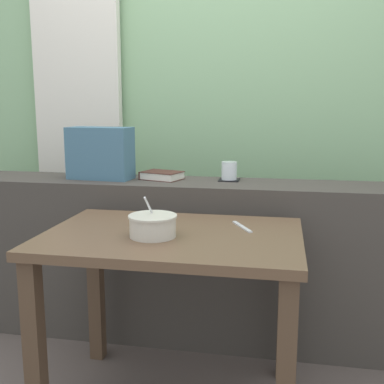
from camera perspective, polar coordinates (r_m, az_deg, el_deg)
name	(u,v)px	position (r m, az deg, el deg)	size (l,w,h in m)	color
outdoor_backdrop	(208,67)	(3.00, 1.92, 14.76)	(4.80, 0.08, 2.80)	#8EBC89
curtain_left_panel	(78,92)	(3.13, -13.57, 11.56)	(0.56, 0.06, 2.50)	silver
dark_console_ledge	(185,260)	(2.42, -0.85, -8.15)	(2.80, 0.35, 0.80)	#423D38
breakfast_table	(172,265)	(1.82, -2.37, -8.73)	(0.96, 0.66, 0.70)	brown
coaster_square	(229,180)	(2.36, 4.48, 1.45)	(0.10, 0.10, 0.01)	black
juice_glass	(229,172)	(2.35, 4.49, 2.46)	(0.08, 0.08, 0.09)	white
closed_book	(162,175)	(2.39, -3.65, 2.01)	(0.22, 0.19, 0.04)	#47231E
throw_pillow	(100,153)	(2.43, -10.97, 4.60)	(0.32, 0.14, 0.26)	#426B84
soup_bowl	(153,226)	(1.73, -4.74, -4.09)	(0.18, 0.18, 0.15)	beige
fork_utensil	(242,227)	(1.86, 6.04, -4.17)	(0.02, 0.17, 0.01)	silver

